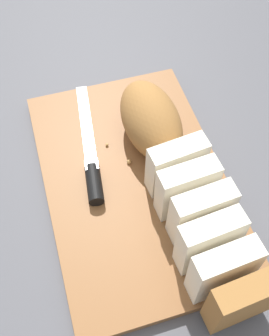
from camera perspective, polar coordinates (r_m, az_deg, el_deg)
name	(u,v)px	position (r m, az deg, el deg)	size (l,w,h in m)	color
ground_plane	(134,183)	(0.68, 0.00, -2.23)	(3.00, 3.00, 0.00)	#4C4C51
cutting_board	(134,181)	(0.67, 0.00, -1.82)	(0.46, 0.29, 0.02)	brown
bread_loaf	(177,172)	(0.62, 6.12, -0.61)	(0.42, 0.12, 0.10)	#996633
bread_knife	(92,170)	(0.67, -6.03, -0.31)	(0.27, 0.06, 0.03)	silver
crumb_near_knife	(107,145)	(0.70, -3.97, 3.31)	(0.01, 0.01, 0.01)	tan
crumb_near_loaf	(130,161)	(0.68, -0.63, 0.95)	(0.01, 0.01, 0.01)	tan
crumb_stray_left	(165,162)	(0.68, 4.37, 0.91)	(0.01, 0.01, 0.01)	tan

